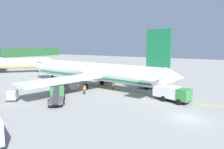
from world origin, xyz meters
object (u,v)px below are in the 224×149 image
object	(u,v)px
service_truck_catering	(57,94)
service_truck_fuel	(152,82)
service_truck_pushback	(172,93)
crew_loader_right	(113,86)
cargo_container_near	(13,96)
airliner_foreground	(91,71)
crew_marshaller	(55,87)
crew_loader_left	(149,80)
crew_supervisor	(85,89)

from	to	relation	value
service_truck_catering	service_truck_fuel	bearing A→B (deg)	-25.60
service_truck_pushback	crew_loader_right	xyz separation A→B (m)	(1.58, 12.66, -0.49)
cargo_container_near	airliner_foreground	bearing A→B (deg)	-9.83
service_truck_fuel	crew_loader_right	distance (m)	8.40
crew_marshaller	airliner_foreground	bearing A→B (deg)	-16.87
service_truck_fuel	crew_marshaller	bearing A→B (deg)	133.20
service_truck_fuel	crew_loader_right	size ratio (longest dim) A/B	3.51
cargo_container_near	service_truck_catering	bearing A→B (deg)	-57.59
service_truck_catering	crew_loader_right	distance (m)	12.54
service_truck_pushback	crew_loader_right	bearing A→B (deg)	82.88
service_truck_fuel	service_truck_pushback	size ratio (longest dim) A/B	0.88
airliner_foreground	crew_loader_left	size ratio (longest dim) A/B	23.56
service_truck_fuel	crew_loader_left	distance (m)	4.14
crew_loader_left	crew_marshaller	bearing A→B (deg)	144.09
crew_loader_right	crew_supervisor	world-z (taller)	crew_supervisor
service_truck_catering	crew_loader_right	world-z (taller)	service_truck_catering
service_truck_fuel	crew_marshaller	world-z (taller)	service_truck_fuel
airliner_foreground	crew_loader_right	world-z (taller)	airliner_foreground
service_truck_pushback	cargo_container_near	distance (m)	26.26
service_truck_pushback	service_truck_fuel	bearing A→B (deg)	41.85
crew_marshaller	crew_supervisor	bearing A→B (deg)	-75.54
airliner_foreground	service_truck_catering	size ratio (longest dim) A/B	7.07
airliner_foreground	crew_supervisor	distance (m)	7.96
airliner_foreground	crew_loader_right	size ratio (longest dim) A/B	25.98
cargo_container_near	crew_supervisor	world-z (taller)	cargo_container_near
service_truck_fuel	service_truck_catering	bearing A→B (deg)	154.40
crew_loader_left	service_truck_fuel	bearing A→B (deg)	-149.55
airliner_foreground	cargo_container_near	xyz separation A→B (m)	(-16.68, 2.89, -2.52)
service_truck_pushback	crew_supervisor	distance (m)	15.69
crew_loader_right	service_truck_catering	bearing A→B (deg)	166.72
service_truck_pushback	cargo_container_near	bearing A→B (deg)	123.81
airliner_foreground	service_truck_catering	distance (m)	13.33
service_truck_catering	cargo_container_near	xyz separation A→B (m)	(-3.99, 6.28, -0.31)
airliner_foreground	crew_supervisor	size ratio (longest dim) A/B	23.63
service_truck_catering	service_truck_pushback	distance (m)	18.82
service_truck_fuel	cargo_container_near	xyz separation A→B (m)	(-22.21, 15.01, -0.52)
airliner_foreground	crew_loader_left	xyz separation A→B (m)	(9.09, -10.02, -2.34)
cargo_container_near	crew_marshaller	distance (m)	8.51
service_truck_fuel	service_truck_catering	distance (m)	20.21
service_truck_fuel	crew_supervisor	xyz separation A→B (m)	(-12.07, 8.23, -0.35)
airliner_foreground	service_truck_catering	xyz separation A→B (m)	(-12.70, -3.39, -2.21)
service_truck_pushback	crew_loader_left	world-z (taller)	service_truck_pushback
airliner_foreground	crew_loader_left	bearing A→B (deg)	-47.81
service_truck_fuel	service_truck_pushback	distance (m)	10.20
service_truck_catering	crew_marshaller	bearing A→B (deg)	52.45
service_truck_pushback	crew_supervisor	world-z (taller)	service_truck_pushback
service_truck_fuel	crew_loader_left	size ratio (longest dim) A/B	3.19
cargo_container_near	crew_loader_left	distance (m)	28.82
service_truck_fuel	crew_supervisor	distance (m)	14.61
service_truck_fuel	service_truck_catering	size ratio (longest dim) A/B	0.96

